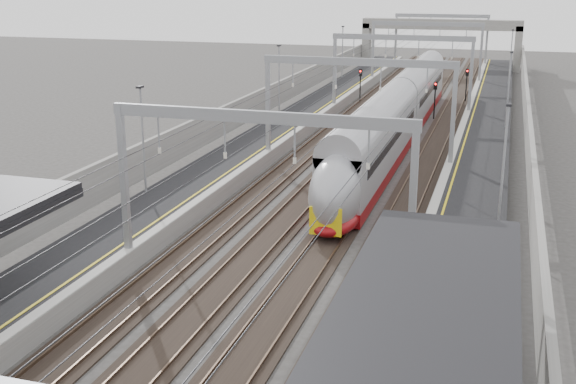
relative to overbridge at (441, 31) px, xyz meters
The scene contains 11 objects.
platform_left 55.79m from the overbridge, 98.28° to the right, with size 4.00×120.00×1.00m, color black.
platform_right 55.79m from the overbridge, 81.72° to the right, with size 4.00×120.00×1.00m, color black.
tracks 55.25m from the overbridge, 90.00° to the right, with size 11.40×140.00×0.20m.
overhead_line 48.39m from the overbridge, 90.00° to the right, with size 13.00×140.00×6.60m.
overbridge is the anchor object (origin of this frame).
wall_left 56.25m from the overbridge, 101.51° to the right, with size 0.30×120.00×3.20m, color slate.
wall_right 56.25m from the overbridge, 78.49° to the right, with size 0.30×120.00×3.20m, color slate.
train 50.85m from the overbridge, 88.31° to the right, with size 2.58×47.02×4.09m.
signal_green 31.41m from the overbridge, 99.57° to the right, with size 0.32×0.32×3.48m.
signal_red_near 38.13m from the overbridge, 85.17° to the right, with size 0.32×0.32×3.48m.
signal_red_far 28.11m from the overbridge, 78.86° to the right, with size 0.32×0.32×3.48m.
Camera 1 is at (9.42, -5.02, 12.82)m, focal length 45.00 mm.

